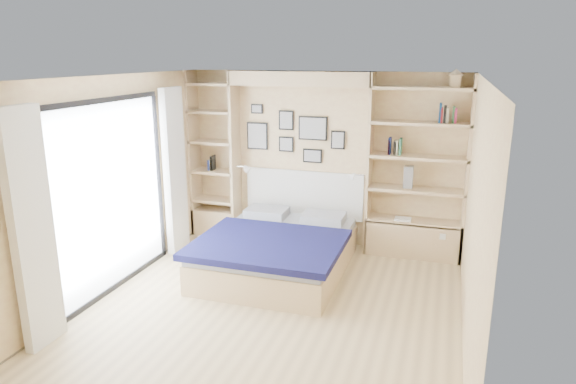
% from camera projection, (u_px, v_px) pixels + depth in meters
% --- Properties ---
extents(ground, '(4.50, 4.50, 0.00)m').
position_uv_depth(ground, '(272.00, 309.00, 5.67)').
color(ground, '#D6BA85').
rests_on(ground, ground).
extents(room_shell, '(4.50, 4.50, 4.50)m').
position_uv_depth(room_shell, '(282.00, 181.00, 6.90)').
color(room_shell, beige).
rests_on(room_shell, ground).
extents(bed, '(1.78, 2.31, 1.07)m').
position_uv_depth(bed, '(278.00, 250.00, 6.63)').
color(bed, '#CEB385').
rests_on(bed, ground).
extents(photo_gallery, '(1.48, 0.02, 0.82)m').
position_uv_depth(photo_gallery, '(293.00, 134.00, 7.43)').
color(photo_gallery, black).
rests_on(photo_gallery, ground).
extents(reading_lamps, '(1.92, 0.12, 0.15)m').
position_uv_depth(reading_lamps, '(298.00, 172.00, 7.31)').
color(reading_lamps, silver).
rests_on(reading_lamps, ground).
extents(shelf_decor, '(3.56, 0.23, 2.03)m').
position_uv_depth(shelf_decor, '(402.00, 134.00, 6.81)').
color(shelf_decor, '#A51E1E').
rests_on(shelf_decor, ground).
extents(deck, '(3.20, 4.00, 0.05)m').
position_uv_depth(deck, '(13.00, 269.00, 6.72)').
color(deck, '#6D6351').
rests_on(deck, ground).
extents(deck_chair, '(0.71, 0.88, 0.77)m').
position_uv_depth(deck_chair, '(44.00, 244.00, 6.60)').
color(deck_chair, tan).
rests_on(deck_chair, ground).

